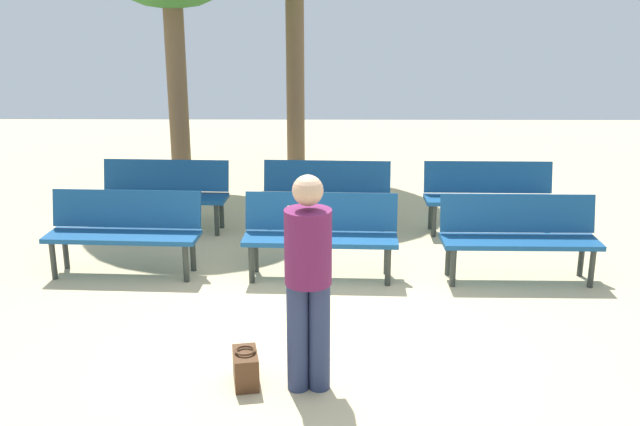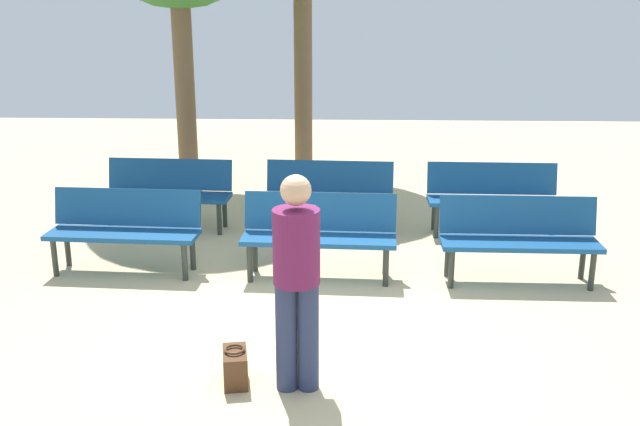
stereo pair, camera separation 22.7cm
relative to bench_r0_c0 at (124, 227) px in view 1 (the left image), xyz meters
name	(u,v)px [view 1 (the left image)]	position (x,y,z in m)	size (l,w,h in m)	color
ground_plane	(318,343)	(2.07, -1.65, -0.50)	(24.00, 24.00, 0.00)	#CCB789
bench_r0_c0	(124,227)	(0.00, 0.00, 0.00)	(1.62, 0.56, 0.87)	navy
bench_r0_c1	(321,230)	(2.08, -0.08, 0.00)	(1.62, 0.55, 0.87)	navy
bench_r0_c2	(519,233)	(4.13, -0.14, 0.00)	(1.61, 0.50, 0.87)	navy
bench_r1_c0	(164,191)	(0.09, 1.53, 0.00)	(1.62, 0.56, 0.87)	navy
bench_r1_c1	(327,192)	(2.14, 1.49, 0.00)	(1.62, 0.56, 0.87)	navy
bench_r1_c2	(489,193)	(4.17, 1.46, 0.00)	(1.61, 0.51, 0.87)	navy
visitor_with_backpack	(308,270)	(2.00, -2.36, 0.43)	(0.36, 0.54, 1.65)	navy
handbag	(246,368)	(1.53, -2.33, -0.37)	(0.23, 0.35, 0.29)	#4C2D19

